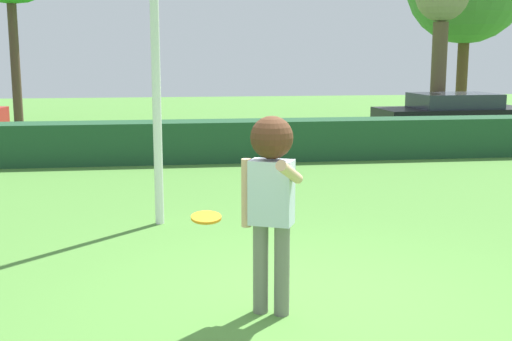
% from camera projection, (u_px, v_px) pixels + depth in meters
% --- Properties ---
extents(ground_plane, '(60.00, 60.00, 0.00)m').
position_uv_depth(ground_plane, '(308.00, 302.00, 6.31)').
color(ground_plane, '#4D8436').
extents(person, '(0.52, 0.84, 1.81)m').
position_uv_depth(person, '(271.00, 186.00, 5.83)').
color(person, slate).
rests_on(person, ground).
extents(frisbee, '(0.24, 0.24, 0.06)m').
position_uv_depth(frisbee, '(206.00, 217.00, 5.20)').
color(frisbee, orange).
extents(hedge_row, '(27.73, 0.90, 0.88)m').
position_uv_depth(hedge_row, '(225.00, 141.00, 14.51)').
color(hedge_row, '#1F492B').
rests_on(hedge_row, ground).
extents(parked_car_black, '(4.28, 1.98, 1.25)m').
position_uv_depth(parked_car_black, '(454.00, 114.00, 18.20)').
color(parked_car_black, black).
rests_on(parked_car_black, ground).
extents(bare_elm_tree, '(1.53, 1.53, 4.76)m').
position_uv_depth(bare_elm_tree, '(442.00, 7.00, 18.86)').
color(bare_elm_tree, brown).
rests_on(bare_elm_tree, ground).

